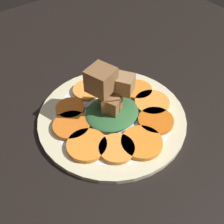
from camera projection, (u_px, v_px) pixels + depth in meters
The scene contains 14 objects.
table_slab at pixel (112, 122), 59.31cm from camera, with size 120.00×120.00×2.00cm, color black.
plate at pixel (112, 117), 58.22cm from camera, with size 30.46×30.46×1.05cm.
carrot_slice_0 at pixel (152, 103), 59.77cm from camera, with size 7.41×7.41×0.88cm, color orange.
carrot_slice_1 at pixel (138, 90), 62.59cm from camera, with size 6.29×6.29×0.88cm, color orange.
carrot_slice_2 at pixel (107, 85), 63.76cm from camera, with size 6.43×6.43×0.88cm, color orange.
carrot_slice_3 at pixel (87, 91), 62.45cm from camera, with size 6.53×6.53×0.88cm, color #F99439.
carrot_slice_4 at pixel (70, 109), 58.54cm from camera, with size 6.00×6.00×0.88cm, color orange.
carrot_slice_5 at pixel (71, 125), 55.31cm from camera, with size 7.36×7.36×0.88cm, color orange.
carrot_slice_6 at pixel (87, 145), 51.94cm from camera, with size 7.56×7.56×0.88cm, color orange.
carrot_slice_7 at pixel (117, 149), 51.39cm from camera, with size 6.68×6.68×0.88cm, color orange.
carrot_slice_8 at pixel (143, 142), 52.47cm from camera, with size 7.84×7.84×0.88cm, color orange.
carrot_slice_9 at pixel (156, 121), 56.17cm from camera, with size 7.11×7.11×0.88cm, color #D66114.
center_pile at pixel (110, 100), 55.31cm from camera, with size 11.26×10.13×11.02cm.
fork at pixel (93, 103), 60.14cm from camera, with size 17.91×2.36×0.40cm.
Camera 1 is at (23.86, 31.63, 45.19)cm, focal length 45.00 mm.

